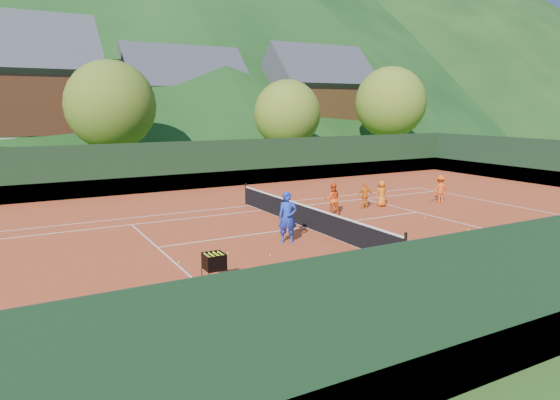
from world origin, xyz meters
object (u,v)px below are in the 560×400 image
student_c (382,193)px  student_d (440,189)px  tennis_net (306,216)px  ball_hopper (214,262)px  student_b (365,196)px  chalet_mid (184,108)px  chalet_left (12,100)px  chalet_right (316,106)px  coach (288,217)px  student_a (333,199)px

student_c → student_d: 3.47m
tennis_net → ball_hopper: (-6.10, -4.87, 0.25)m
student_b → chalet_mid: size_ratio=0.11×
student_b → chalet_left: size_ratio=0.10×
student_b → chalet_mid: bearing=-70.4°
student_b → chalet_mid: chalet_mid is taller
student_b → chalet_left: 32.05m
chalet_left → student_b: bearing=-62.3°
chalet_right → ball_hopper: bearing=-126.8°
student_d → tennis_net: 9.28m
tennis_net → chalet_left: bearing=108.4°
chalet_right → student_b: bearing=-118.6°
coach → tennis_net: (1.91, 1.73, -0.47)m
student_c → chalet_left: (-15.81, 28.00, 4.95)m
student_d → chalet_right: size_ratio=0.13×
student_d → chalet_right: chalet_right is taller
coach → chalet_right: (21.91, 31.73, 4.27)m
student_d → student_a: bearing=9.3°
tennis_net → chalet_mid: bearing=80.0°
student_d → chalet_mid: (-3.20, 32.75, 4.21)m
coach → student_a: bearing=60.5°
student_a → student_c: 3.45m
student_c → student_d: student_d is taller
student_b → chalet_mid: (1.29, 32.04, 4.30)m
student_d → chalet_left: chalet_left is taller
coach → student_c: size_ratio=1.43×
ball_hopper → chalet_left: (-3.90, 34.87, 4.88)m
student_c → chalet_left: size_ratio=0.10×
coach → chalet_right: size_ratio=0.16×
tennis_net → chalet_left: chalet_left is taller
coach → tennis_net: 2.62m
chalet_mid → tennis_net: bearing=-100.0°
student_b → coach: bearing=51.0°
student_d → ball_hopper: (-15.30, -6.12, -0.01)m
student_c → chalet_right: size_ratio=0.11×
coach → ball_hopper: size_ratio=1.94×
ball_hopper → student_d: bearing=21.8°
coach → tennis_net: coach is taller
coach → student_b: size_ratio=1.45×
student_a → coach: bearing=61.7°
coach → chalet_left: 33.08m
student_a → chalet_left: 31.47m
ball_hopper → student_c: bearing=30.0°
student_a → tennis_net: 2.83m
coach → chalet_mid: (7.91, 35.73, 4.00)m
student_c → tennis_net: student_c is taller
chalet_mid → student_c: bearing=-90.3°
student_b → student_d: 4.54m
coach → student_b: coach is taller
coach → chalet_mid: chalet_mid is taller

